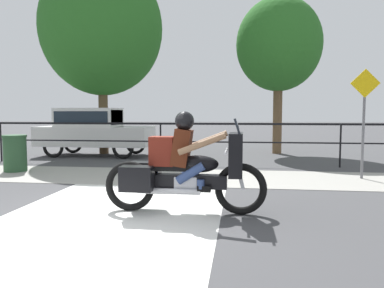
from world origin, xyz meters
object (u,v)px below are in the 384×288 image
at_px(motorcycle, 183,168).
at_px(street_sign, 364,112).
at_px(tree_behind_sign, 279,45).
at_px(parked_car, 93,129).
at_px(tree_behind_car, 102,29).
at_px(trash_bin, 15,153).

bearing_deg(motorcycle, street_sign, 43.23).
bearing_deg(tree_behind_sign, parked_car, -165.98).
height_order(parked_car, tree_behind_sign, tree_behind_sign).
height_order(motorcycle, tree_behind_car, tree_behind_car).
bearing_deg(trash_bin, parked_car, 80.50).
bearing_deg(tree_behind_sign, tree_behind_car, -172.45).
distance_m(street_sign, tree_behind_sign, 6.03).
height_order(trash_bin, tree_behind_sign, tree_behind_sign).
xyz_separation_m(trash_bin, street_sign, (8.58, 0.02, 1.07)).
xyz_separation_m(parked_car, tree_behind_car, (0.09, 0.78, 3.63)).
bearing_deg(tree_behind_car, street_sign, -29.57).
height_order(parked_car, tree_behind_car, tree_behind_car).
xyz_separation_m(trash_bin, tree_behind_car, (0.71, 4.48, 4.12)).
distance_m(parked_car, tree_behind_sign, 7.39).
bearing_deg(tree_behind_car, parked_car, -96.38).
height_order(motorcycle, parked_car, parked_car).
bearing_deg(tree_behind_car, tree_behind_sign, 7.55).
xyz_separation_m(motorcycle, street_sign, (3.64, 3.44, 0.85)).
distance_m(motorcycle, parked_car, 8.33).
relative_size(motorcycle, tree_behind_car, 0.35).
height_order(street_sign, tree_behind_sign, tree_behind_sign).
relative_size(parked_car, tree_behind_sign, 0.69).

